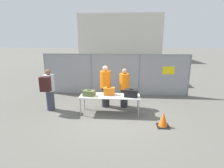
% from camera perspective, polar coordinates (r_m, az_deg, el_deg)
% --- Properties ---
extents(ground_plane, '(120.00, 120.00, 0.00)m').
position_cam_1_polar(ground_plane, '(6.98, -0.35, -9.91)').
color(ground_plane, '#605E56').
extents(fence_section, '(7.67, 0.07, 2.16)m').
position_cam_1_polar(fence_section, '(9.20, 1.15, 3.42)').
color(fence_section, gray).
rests_on(fence_section, ground_plane).
extents(inspection_table, '(2.34, 0.78, 0.73)m').
position_cam_1_polar(inspection_table, '(6.87, -0.69, -4.15)').
color(inspection_table, silver).
rests_on(inspection_table, ground_plane).
extents(suitcase_olive, '(0.49, 0.37, 0.24)m').
position_cam_1_polar(suitcase_olive, '(6.86, -7.47, -2.96)').
color(suitcase_olive, '#566033').
rests_on(suitcase_olive, inspection_table).
extents(suitcase_orange, '(0.47, 0.27, 0.33)m').
position_cam_1_polar(suitcase_orange, '(6.89, -0.95, -2.39)').
color(suitcase_orange, orange).
rests_on(suitcase_orange, inspection_table).
extents(suitcase_black, '(0.54, 0.36, 0.31)m').
position_cam_1_polar(suitcase_black, '(6.70, 6.20, -2.98)').
color(suitcase_black, black).
rests_on(suitcase_black, inspection_table).
extents(traveler_hooded, '(0.42, 0.66, 1.72)m').
position_cam_1_polar(traveler_hooded, '(7.52, -19.96, -1.37)').
color(traveler_hooded, '#383D4C').
rests_on(traveler_hooded, ground_plane).
extents(security_worker_near, '(0.45, 0.45, 1.81)m').
position_cam_1_polar(security_worker_near, '(7.51, -2.15, -0.60)').
color(security_worker_near, '#2D2D33').
rests_on(security_worker_near, ground_plane).
extents(security_worker_far, '(0.42, 0.42, 1.69)m').
position_cam_1_polar(security_worker_far, '(7.51, 4.06, -1.12)').
color(security_worker_far, '#2D2D33').
rests_on(security_worker_far, ground_plane).
extents(utility_trailer, '(3.79, 1.96, 0.76)m').
position_cam_1_polar(utility_trailer, '(11.86, 14.67, 1.97)').
color(utility_trailer, white).
rests_on(utility_trailer, ground_plane).
extents(distant_hangar, '(11.16, 13.47, 6.21)m').
position_cam_1_polar(distant_hangar, '(30.36, 2.99, 14.64)').
color(distant_hangar, beige).
rests_on(distant_hangar, ground_plane).
extents(traffic_cone, '(0.40, 0.40, 0.51)m').
position_cam_1_polar(traffic_cone, '(6.23, 16.40, -11.25)').
color(traffic_cone, black).
rests_on(traffic_cone, ground_plane).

